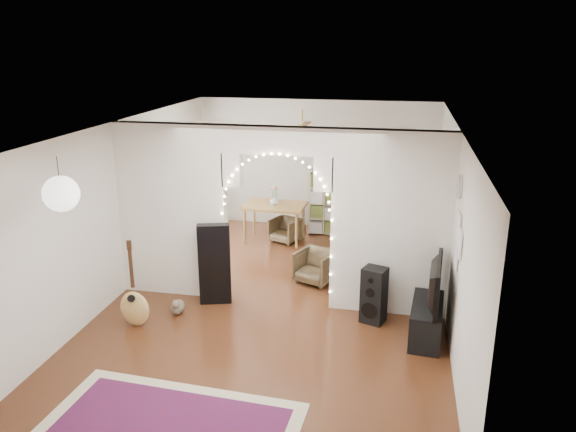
% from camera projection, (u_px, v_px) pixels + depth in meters
% --- Properties ---
extents(floor, '(7.50, 7.50, 0.00)m').
position_uv_depth(floor, '(278.00, 300.00, 8.70)').
color(floor, black).
rests_on(floor, ground).
extents(ceiling, '(5.00, 7.50, 0.02)m').
position_uv_depth(ceiling, '(277.00, 126.00, 7.89)').
color(ceiling, white).
rests_on(ceiling, wall_back).
extents(wall_back, '(5.00, 0.02, 2.70)m').
position_uv_depth(wall_back, '(316.00, 165.00, 11.80)').
color(wall_back, silver).
rests_on(wall_back, floor).
extents(wall_front, '(5.00, 0.02, 2.70)m').
position_uv_depth(wall_front, '(183.00, 348.00, 4.79)').
color(wall_front, silver).
rests_on(wall_front, floor).
extents(wall_left, '(0.02, 7.50, 2.70)m').
position_uv_depth(wall_left, '(122.00, 208.00, 8.77)').
color(wall_left, silver).
rests_on(wall_left, floor).
extents(wall_right, '(0.02, 7.50, 2.70)m').
position_uv_depth(wall_right, '(453.00, 228.00, 7.82)').
color(wall_right, silver).
rests_on(wall_right, floor).
extents(divider_wall, '(5.00, 0.20, 2.70)m').
position_uv_depth(divider_wall, '(278.00, 213.00, 8.28)').
color(divider_wall, silver).
rests_on(divider_wall, floor).
extents(fairy_lights, '(1.64, 0.04, 1.60)m').
position_uv_depth(fairy_lights, '(276.00, 207.00, 8.12)').
color(fairy_lights, '#FFEABF').
rests_on(fairy_lights, divider_wall).
extents(window, '(0.04, 1.20, 1.40)m').
position_uv_depth(window, '(169.00, 173.00, 10.40)').
color(window, white).
rests_on(window, wall_left).
extents(wall_clock, '(0.03, 0.31, 0.31)m').
position_uv_depth(wall_clock, '(460.00, 187.00, 7.04)').
color(wall_clock, white).
rests_on(wall_clock, wall_right).
extents(picture_frames, '(0.02, 0.50, 0.70)m').
position_uv_depth(picture_frames, '(458.00, 242.00, 6.85)').
color(picture_frames, white).
rests_on(picture_frames, wall_right).
extents(paper_lantern, '(0.40, 0.40, 0.40)m').
position_uv_depth(paper_lantern, '(61.00, 194.00, 6.15)').
color(paper_lantern, white).
rests_on(paper_lantern, ceiling).
extents(ceiling_fan, '(1.10, 1.10, 0.30)m').
position_uv_depth(ceiling_fan, '(302.00, 127.00, 9.85)').
color(ceiling_fan, gold).
rests_on(ceiling_fan, ceiling).
extents(guitar_case, '(0.51, 0.29, 1.26)m').
position_uv_depth(guitar_case, '(215.00, 264.00, 8.46)').
color(guitar_case, black).
rests_on(guitar_case, floor).
extents(acoustic_guitar, '(0.46, 0.29, 1.08)m').
position_uv_depth(acoustic_guitar, '(134.00, 295.00, 7.80)').
color(acoustic_guitar, tan).
rests_on(acoustic_guitar, floor).
extents(tabby_cat, '(0.25, 0.44, 0.29)m').
position_uv_depth(tabby_cat, '(178.00, 307.00, 8.24)').
color(tabby_cat, brown).
rests_on(tabby_cat, floor).
extents(floor_speaker, '(0.39, 0.37, 0.82)m').
position_uv_depth(floor_speaker, '(374.00, 295.00, 7.93)').
color(floor_speaker, black).
rests_on(floor_speaker, floor).
extents(media_console, '(0.48, 1.03, 0.50)m').
position_uv_depth(media_console, '(426.00, 321.00, 7.54)').
color(media_console, black).
rests_on(media_console, floor).
extents(tv, '(0.23, 1.08, 0.62)m').
position_uv_depth(tv, '(429.00, 283.00, 7.38)').
color(tv, black).
rests_on(tv, media_console).
extents(bookcase, '(1.33, 0.65, 1.33)m').
position_uv_depth(bookcase, '(341.00, 203.00, 11.47)').
color(bookcase, tan).
rests_on(bookcase, floor).
extents(dining_table, '(1.23, 0.85, 0.76)m').
position_uv_depth(dining_table, '(274.00, 208.00, 11.08)').
color(dining_table, brown).
rests_on(dining_table, floor).
extents(flower_vase, '(0.19, 0.19, 0.19)m').
position_uv_depth(flower_vase, '(274.00, 200.00, 11.03)').
color(flower_vase, silver).
rests_on(flower_vase, dining_table).
extents(dining_chair_left, '(0.67, 0.68, 0.48)m').
position_uv_depth(dining_chair_left, '(285.00, 230.00, 11.17)').
color(dining_chair_left, '#4B3C25').
rests_on(dining_chair_left, floor).
extents(dining_chair_right, '(0.75, 0.76, 0.54)m').
position_uv_depth(dining_chair_right, '(315.00, 267.00, 9.29)').
color(dining_chair_right, '#4B3C25').
rests_on(dining_chair_right, floor).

